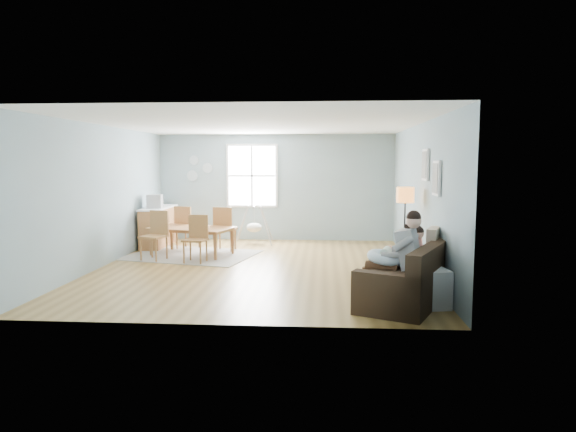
# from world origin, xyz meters

# --- Properties ---
(room) EXTENTS (8.40, 9.40, 3.90)m
(room) POSITION_xyz_m (0.00, 0.00, 2.42)
(room) COLOR olive
(window) EXTENTS (1.32, 0.08, 1.62)m
(window) POSITION_xyz_m (-0.60, 3.46, 1.65)
(window) COLOR white
(window) RESTS_ON room
(pictures) EXTENTS (0.05, 1.34, 0.74)m
(pictures) POSITION_xyz_m (2.97, -1.05, 1.85)
(pictures) COLOR white
(pictures) RESTS_ON room
(wall_plates) EXTENTS (0.67, 0.02, 0.66)m
(wall_plates) POSITION_xyz_m (-2.00, 3.47, 1.83)
(wall_plates) COLOR #9BB2BB
(wall_plates) RESTS_ON room
(sofa) EXTENTS (1.71, 2.31, 0.86)m
(sofa) POSITION_xyz_m (2.51, -2.23, 0.30)
(sofa) COLOR black
(sofa) RESTS_ON room
(green_throw) EXTENTS (1.23, 1.17, 0.04)m
(green_throw) POSITION_xyz_m (2.73, -1.55, 0.55)
(green_throw) COLOR #135320
(green_throw) RESTS_ON sofa
(beige_pillow) EXTENTS (0.30, 0.51, 0.49)m
(beige_pillow) POSITION_xyz_m (2.88, -1.81, 0.77)
(beige_pillow) COLOR tan
(beige_pillow) RESTS_ON sofa
(father) EXTENTS (0.99, 0.64, 1.34)m
(father) POSITION_xyz_m (2.25, -2.45, 0.72)
(father) COLOR gray
(father) RESTS_ON sofa
(nursing_pillow) EXTENTS (0.72, 0.71, 0.22)m
(nursing_pillow) POSITION_xyz_m (2.11, -2.38, 0.66)
(nursing_pillow) COLOR #C9DEFB
(nursing_pillow) RESTS_ON father
(infant) EXTENTS (0.22, 0.37, 0.14)m
(infant) POSITION_xyz_m (2.13, -2.35, 0.74)
(infant) COLOR white
(infant) RESTS_ON nursing_pillow
(toddler) EXTENTS (0.58, 0.44, 0.86)m
(toddler) POSITION_xyz_m (2.52, -2.01, 0.73)
(toddler) COLOR white
(toddler) RESTS_ON sofa
(floor_lamp) EXTENTS (0.31, 0.31, 1.55)m
(floor_lamp) POSITION_xyz_m (2.69, -0.26, 1.28)
(floor_lamp) COLOR black
(floor_lamp) RESTS_ON room
(storage_cube) EXTENTS (0.55, 0.51, 0.53)m
(storage_cube) POSITION_xyz_m (2.69, -2.54, 0.27)
(storage_cube) COLOR white
(storage_cube) RESTS_ON room
(rug) EXTENTS (2.99, 2.52, 0.01)m
(rug) POSITION_xyz_m (-1.60, 1.16, 0.01)
(rug) COLOR gray
(rug) RESTS_ON room
(dining_table) EXTENTS (1.92, 1.41, 0.61)m
(dining_table) POSITION_xyz_m (-1.60, 1.16, 0.30)
(dining_table) COLOR olive
(dining_table) RESTS_ON rug
(chair_sw) EXTENTS (0.57, 0.57, 1.01)m
(chair_sw) POSITION_xyz_m (-2.19, 0.64, 0.58)
(chair_sw) COLOR brown
(chair_sw) RESTS_ON rug
(chair_se) EXTENTS (0.48, 0.48, 0.94)m
(chair_se) POSITION_xyz_m (-1.30, 0.43, 0.54)
(chair_se) COLOR brown
(chair_se) RESTS_ON rug
(chair_nw) EXTENTS (0.57, 0.57, 1.00)m
(chair_nw) POSITION_xyz_m (-1.92, 1.89, 0.57)
(chair_nw) COLOR brown
(chair_nw) RESTS_ON rug
(chair_ne) EXTENTS (0.50, 0.50, 1.01)m
(chair_ne) POSITION_xyz_m (-0.99, 1.67, 0.58)
(chair_ne) COLOR brown
(chair_ne) RESTS_ON rug
(counter) EXTENTS (0.51, 1.67, 0.93)m
(counter) POSITION_xyz_m (-2.70, 2.36, 0.47)
(counter) COLOR olive
(counter) RESTS_ON room
(monitor) EXTENTS (0.37, 0.35, 0.31)m
(monitor) POSITION_xyz_m (-2.68, 2.05, 1.09)
(monitor) COLOR #AAABAF
(monitor) RESTS_ON counter
(baby_swing) EXTENTS (0.98, 0.99, 0.93)m
(baby_swing) POSITION_xyz_m (-0.47, 2.82, 0.42)
(baby_swing) COLOR #AAABAF
(baby_swing) RESTS_ON room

